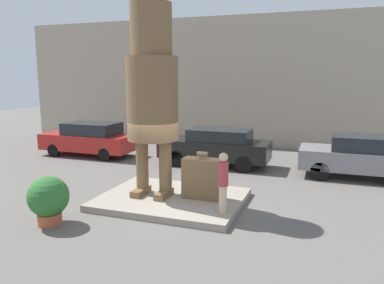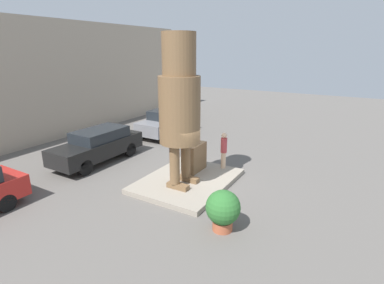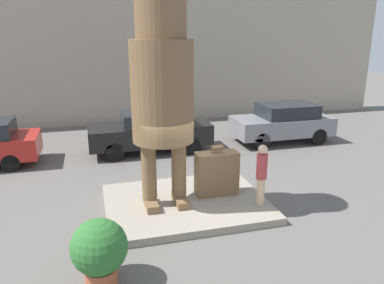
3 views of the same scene
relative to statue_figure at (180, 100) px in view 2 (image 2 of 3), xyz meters
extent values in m
plane|color=#605B56|center=(0.59, 0.02, -3.56)|extent=(60.00, 60.00, 0.00)
cube|color=gray|center=(0.59, 0.02, -3.46)|extent=(4.31, 3.35, 0.20)
cube|color=tan|center=(0.59, 10.52, -0.02)|extent=(28.00, 0.60, 7.09)
cube|color=brown|center=(-0.40, -0.13, -3.27)|extent=(0.31, 0.89, 0.19)
cube|color=brown|center=(0.40, -0.13, -3.27)|extent=(0.31, 0.89, 0.19)
cylinder|color=brown|center=(-0.40, 0.00, -2.39)|extent=(0.39, 0.39, 1.56)
cylinder|color=brown|center=(0.40, 0.00, -2.39)|extent=(0.39, 0.39, 1.56)
cylinder|color=brown|center=(0.00, 0.00, -0.36)|extent=(1.56, 1.56, 2.50)
cylinder|color=brown|center=(0.00, 0.00, 1.64)|extent=(1.22, 1.22, 1.50)
cube|color=brown|center=(1.53, 0.20, -2.75)|extent=(1.18, 0.51, 1.23)
cylinder|color=brown|center=(1.53, 0.20, -2.00)|extent=(0.32, 0.15, 0.15)
cylinder|color=beige|center=(2.43, -0.75, -2.99)|extent=(0.22, 0.22, 0.75)
cylinder|color=#B23D42|center=(2.43, -0.75, -2.29)|extent=(0.28, 0.28, 0.66)
sphere|color=beige|center=(2.43, -0.75, -1.83)|extent=(0.25, 0.25, 0.25)
cylinder|color=black|center=(-4.51, 4.22, -3.26)|extent=(0.62, 0.18, 0.62)
cube|color=black|center=(0.46, 5.12, -2.83)|extent=(4.73, 1.73, 0.76)
cube|color=#1E2328|center=(0.69, 5.12, -2.19)|extent=(2.60, 1.55, 0.51)
cylinder|color=black|center=(-1.01, 4.35, -3.21)|extent=(0.71, 0.18, 0.71)
cylinder|color=black|center=(-1.01, 5.90, -3.21)|extent=(0.71, 0.18, 0.71)
cylinder|color=black|center=(1.92, 4.35, -3.21)|extent=(0.71, 0.18, 0.71)
cylinder|color=black|center=(1.92, 5.90, -3.21)|extent=(0.71, 0.18, 0.71)
cube|color=gray|center=(6.15, 5.03, -2.84)|extent=(4.21, 1.86, 0.75)
cube|color=#1E2328|center=(6.36, 5.03, -2.18)|extent=(2.31, 1.67, 0.55)
cylinder|color=black|center=(4.84, 4.20, -3.21)|extent=(0.70, 0.18, 0.70)
cylinder|color=black|center=(4.84, 5.87, -3.21)|extent=(0.70, 0.18, 0.70)
cylinder|color=black|center=(7.45, 4.20, -3.21)|extent=(0.70, 0.18, 0.70)
cylinder|color=black|center=(7.45, 5.87, -3.21)|extent=(0.70, 0.18, 0.70)
cylinder|color=#AD5638|center=(-1.77, -2.67, -3.40)|extent=(0.62, 0.62, 0.32)
sphere|color=#2D6B2D|center=(-1.77, -2.67, -2.79)|extent=(1.07, 1.07, 1.07)
camera|label=1|loc=(4.94, -10.20, 0.33)|focal=35.00mm
camera|label=2|loc=(-9.20, -5.95, 1.79)|focal=28.00mm
camera|label=3|loc=(-1.72, -9.02, 1.07)|focal=35.00mm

